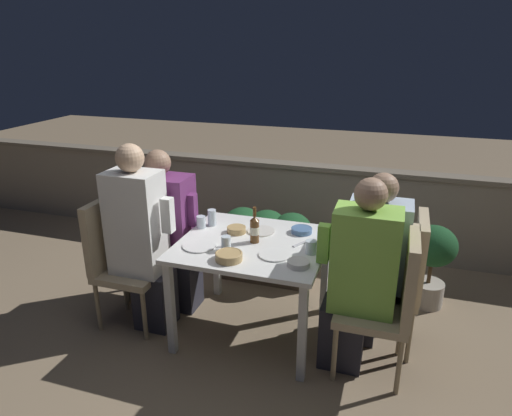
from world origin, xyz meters
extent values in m
plane|color=#847056|center=(0.00, 0.00, 0.00)|extent=(16.00, 16.00, 0.00)
cube|color=gray|center=(0.00, 1.54, 0.41)|extent=(9.00, 0.14, 0.82)
cube|color=#706656|center=(0.00, 1.54, 0.84)|extent=(9.00, 0.18, 0.04)
cube|color=white|center=(0.00, 0.00, 0.69)|extent=(0.98, 0.89, 0.03)
cube|color=silver|center=(-0.44, -0.39, 0.34)|extent=(0.05, 0.05, 0.67)
cube|color=silver|center=(0.44, -0.39, 0.34)|extent=(0.05, 0.05, 0.67)
cube|color=silver|center=(-0.44, 0.39, 0.34)|extent=(0.05, 0.05, 0.67)
cube|color=silver|center=(0.44, 0.39, 0.34)|extent=(0.05, 0.05, 0.67)
cube|color=brown|center=(-0.15, 0.81, 0.14)|extent=(0.81, 0.36, 0.28)
ellipsoid|color=#194723|center=(-0.37, 0.81, 0.44)|extent=(0.36, 0.47, 0.35)
ellipsoid|color=#194723|center=(-0.15, 0.81, 0.44)|extent=(0.36, 0.47, 0.35)
ellipsoid|color=#194723|center=(0.07, 0.81, 0.44)|extent=(0.36, 0.47, 0.35)
cube|color=tan|center=(-0.87, -0.14, 0.41)|extent=(0.44, 0.44, 0.05)
cube|color=tan|center=(-1.06, -0.14, 0.69)|extent=(0.06, 0.44, 0.51)
cylinder|color=#9E8966|center=(-1.06, -0.33, 0.19)|extent=(0.03, 0.03, 0.38)
cylinder|color=#9E8966|center=(-0.68, -0.33, 0.19)|extent=(0.03, 0.03, 0.38)
cylinder|color=#9E8966|center=(-1.06, 0.04, 0.19)|extent=(0.03, 0.03, 0.38)
cylinder|color=#9E8966|center=(-0.68, 0.04, 0.19)|extent=(0.03, 0.03, 0.38)
cube|color=#282833|center=(-0.70, -0.14, 0.22)|extent=(0.25, 0.23, 0.43)
cube|color=white|center=(-0.80, -0.14, 0.80)|extent=(0.36, 0.26, 0.73)
cube|color=white|center=(-0.55, -0.14, 0.88)|extent=(0.07, 0.07, 0.24)
sphere|color=tan|center=(-0.80, -0.14, 1.26)|extent=(0.19, 0.19, 0.19)
cube|color=tan|center=(-0.84, 0.15, 0.41)|extent=(0.44, 0.44, 0.05)
cube|color=tan|center=(-1.03, 0.15, 0.69)|extent=(0.06, 0.44, 0.51)
cylinder|color=#9E8966|center=(-1.03, -0.04, 0.19)|extent=(0.03, 0.03, 0.38)
cylinder|color=#9E8966|center=(-0.65, -0.04, 0.19)|extent=(0.03, 0.03, 0.38)
cylinder|color=#9E8966|center=(-1.03, 0.34, 0.19)|extent=(0.03, 0.03, 0.38)
cylinder|color=#9E8966|center=(-0.65, 0.34, 0.19)|extent=(0.03, 0.03, 0.38)
cube|color=#282833|center=(-0.67, 0.15, 0.22)|extent=(0.33, 0.23, 0.43)
cube|color=#6B2D66|center=(-0.77, 0.15, 0.75)|extent=(0.46, 0.26, 0.63)
cube|color=#6B2D66|center=(-0.52, 0.15, 0.82)|extent=(0.07, 0.07, 0.24)
sphere|color=#99755B|center=(-0.77, 0.15, 1.15)|extent=(0.19, 0.19, 0.19)
cube|color=tan|center=(0.82, -0.15, 0.41)|extent=(0.44, 0.44, 0.05)
cube|color=tan|center=(1.01, -0.15, 0.69)|extent=(0.06, 0.44, 0.51)
cylinder|color=#9E8966|center=(0.63, -0.34, 0.19)|extent=(0.03, 0.03, 0.38)
cylinder|color=#9E8966|center=(1.01, -0.34, 0.19)|extent=(0.03, 0.03, 0.38)
cylinder|color=#9E8966|center=(0.63, 0.04, 0.19)|extent=(0.03, 0.03, 0.38)
cylinder|color=#9E8966|center=(1.01, 0.04, 0.19)|extent=(0.03, 0.03, 0.38)
cube|color=#282833|center=(0.65, -0.15, 0.22)|extent=(0.27, 0.23, 0.43)
cube|color=#8CCC4C|center=(0.75, -0.15, 0.75)|extent=(0.39, 0.26, 0.64)
cube|color=#8CCC4C|center=(0.50, -0.15, 0.83)|extent=(0.07, 0.07, 0.24)
sphere|color=#99755B|center=(0.75, -0.15, 1.17)|extent=(0.19, 0.19, 0.19)
cube|color=tan|center=(0.87, 0.16, 0.41)|extent=(0.44, 0.44, 0.05)
cube|color=tan|center=(1.07, 0.16, 0.69)|extent=(0.06, 0.44, 0.51)
cylinder|color=#9E8966|center=(0.69, -0.03, 0.19)|extent=(0.03, 0.03, 0.38)
cylinder|color=#9E8966|center=(1.06, -0.03, 0.19)|extent=(0.03, 0.03, 0.38)
cylinder|color=#9E8966|center=(0.69, 0.35, 0.19)|extent=(0.03, 0.03, 0.38)
cylinder|color=#9E8966|center=(1.06, 0.35, 0.19)|extent=(0.03, 0.03, 0.38)
cube|color=#282833|center=(0.70, 0.16, 0.22)|extent=(0.28, 0.23, 0.43)
cube|color=silver|center=(0.80, 0.16, 0.73)|extent=(0.39, 0.26, 0.59)
cube|color=silver|center=(0.55, 0.16, 0.80)|extent=(0.07, 0.07, 0.24)
sphere|color=#99755B|center=(0.80, 0.16, 1.11)|extent=(0.19, 0.19, 0.19)
cylinder|color=brown|center=(0.01, 0.00, 0.78)|extent=(0.06, 0.06, 0.16)
cylinder|color=beige|center=(0.01, 0.00, 0.79)|extent=(0.06, 0.06, 0.05)
cone|color=brown|center=(0.01, 0.00, 0.87)|extent=(0.06, 0.06, 0.03)
cylinder|color=brown|center=(0.01, 0.00, 0.92)|extent=(0.02, 0.02, 0.07)
cylinder|color=silver|center=(0.00, 0.18, 0.71)|extent=(0.20, 0.20, 0.01)
cylinder|color=white|center=(-0.31, -0.18, 0.71)|extent=(0.22, 0.22, 0.01)
cylinder|color=white|center=(0.20, -0.15, 0.71)|extent=(0.21, 0.21, 0.01)
cylinder|color=tan|center=(-0.16, 0.11, 0.72)|extent=(0.13, 0.13, 0.04)
torus|color=tan|center=(-0.16, 0.11, 0.74)|extent=(0.13, 0.13, 0.01)
cylinder|color=#4C709E|center=(0.28, 0.25, 0.72)|extent=(0.15, 0.15, 0.04)
torus|color=#4C709E|center=(0.28, 0.25, 0.73)|extent=(0.15, 0.15, 0.01)
cylinder|color=silver|center=(0.37, -0.25, 0.72)|extent=(0.14, 0.14, 0.03)
torus|color=silver|center=(0.37, -0.25, 0.73)|extent=(0.14, 0.14, 0.01)
cylinder|color=tan|center=(-0.06, -0.30, 0.73)|extent=(0.17, 0.17, 0.05)
torus|color=tan|center=(-0.06, -0.30, 0.75)|extent=(0.17, 0.17, 0.01)
cylinder|color=silver|center=(-0.12, -0.17, 0.75)|extent=(0.06, 0.06, 0.10)
cylinder|color=silver|center=(-0.38, 0.19, 0.76)|extent=(0.06, 0.06, 0.12)
cylinder|color=silver|center=(-0.43, 0.12, 0.75)|extent=(0.07, 0.07, 0.09)
cylinder|color=silver|center=(0.41, -0.05, 0.75)|extent=(0.07, 0.07, 0.09)
cube|color=silver|center=(0.32, 0.07, 0.71)|extent=(0.10, 0.16, 0.01)
cylinder|color=#B2A899|center=(1.20, 0.75, 0.10)|extent=(0.25, 0.25, 0.19)
cylinder|color=#47331E|center=(1.20, 0.75, 0.28)|extent=(0.03, 0.03, 0.17)
ellipsoid|color=#194723|center=(1.20, 0.75, 0.51)|extent=(0.35, 0.35, 0.32)
camera|label=1|loc=(0.88, -2.66, 1.98)|focal=32.00mm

